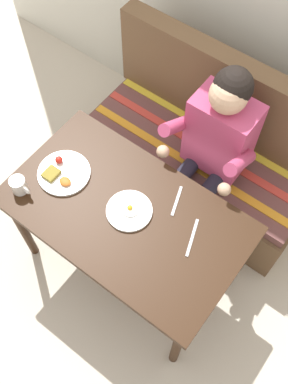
{
  "coord_description": "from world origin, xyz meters",
  "views": [
    {
      "loc": [
        0.67,
        -0.74,
        2.71
      ],
      "look_at": [
        0.0,
        0.15,
        0.72
      ],
      "focal_mm": 42.55,
      "sensor_mm": 36.0,
      "label": 1
    }
  ],
  "objects_px": {
    "coffee_mug": "(19,185)",
    "couch": "(203,154)",
    "table": "(126,220)",
    "fork": "(177,201)",
    "person": "(213,145)",
    "plate_eggs": "(129,211)",
    "knife": "(192,238)",
    "plate_breakfast": "(63,173)"
  },
  "relations": [
    {
      "from": "coffee_mug",
      "to": "couch",
      "type": "bearing_deg",
      "value": 63.17
    },
    {
      "from": "table",
      "to": "fork",
      "type": "height_order",
      "value": "fork"
    },
    {
      "from": "couch",
      "to": "person",
      "type": "xyz_separation_m",
      "value": [
        0.13,
        -0.17,
        0.41
      ]
    },
    {
      "from": "person",
      "to": "plate_eggs",
      "type": "distance_m",
      "value": 0.59
    },
    {
      "from": "coffee_mug",
      "to": "knife",
      "type": "relative_size",
      "value": 0.59
    },
    {
      "from": "table",
      "to": "person",
      "type": "xyz_separation_m",
      "value": [
        0.13,
        0.59,
        0.09
      ]
    },
    {
      "from": "plate_eggs",
      "to": "fork",
      "type": "distance_m",
      "value": 0.24
    },
    {
      "from": "person",
      "to": "fork",
      "type": "relative_size",
      "value": 7.13
    },
    {
      "from": "couch",
      "to": "fork",
      "type": "distance_m",
      "value": 0.71
    },
    {
      "from": "coffee_mug",
      "to": "plate_breakfast",
      "type": "bearing_deg",
      "value": 61.66
    },
    {
      "from": "plate_eggs",
      "to": "table",
      "type": "bearing_deg",
      "value": -127.86
    },
    {
      "from": "coffee_mug",
      "to": "fork",
      "type": "bearing_deg",
      "value": 32.37
    },
    {
      "from": "person",
      "to": "fork",
      "type": "distance_m",
      "value": 0.39
    },
    {
      "from": "plate_eggs",
      "to": "knife",
      "type": "bearing_deg",
      "value": 12.12
    },
    {
      "from": "plate_breakfast",
      "to": "table",
      "type": "bearing_deg",
      "value": 2.9
    },
    {
      "from": "fork",
      "to": "knife",
      "type": "xyz_separation_m",
      "value": [
        0.17,
        -0.12,
        0.0
      ]
    },
    {
      "from": "table",
      "to": "fork",
      "type": "relative_size",
      "value": 7.06
    },
    {
      "from": "table",
      "to": "couch",
      "type": "bearing_deg",
      "value": 90.0
    },
    {
      "from": "couch",
      "to": "knife",
      "type": "distance_m",
      "value": 0.86
    },
    {
      "from": "couch",
      "to": "plate_breakfast",
      "type": "distance_m",
      "value": 0.97
    },
    {
      "from": "person",
      "to": "plate_breakfast",
      "type": "relative_size",
      "value": 4.49
    },
    {
      "from": "person",
      "to": "knife",
      "type": "xyz_separation_m",
      "value": [
        0.21,
        -0.5,
        -0.01
      ]
    },
    {
      "from": "person",
      "to": "plate_breakfast",
      "type": "xyz_separation_m",
      "value": [
        -0.52,
        -0.61,
        0.0
      ]
    },
    {
      "from": "couch",
      "to": "coffee_mug",
      "type": "xyz_separation_m",
      "value": [
        -0.5,
        -0.98,
        0.45
      ]
    },
    {
      "from": "couch",
      "to": "coffee_mug",
      "type": "bearing_deg",
      "value": -116.83
    },
    {
      "from": "person",
      "to": "knife",
      "type": "distance_m",
      "value": 0.55
    },
    {
      "from": "table",
      "to": "plate_breakfast",
      "type": "relative_size",
      "value": 4.45
    },
    {
      "from": "coffee_mug",
      "to": "fork",
      "type": "height_order",
      "value": "coffee_mug"
    },
    {
      "from": "couch",
      "to": "fork",
      "type": "xyz_separation_m",
      "value": [
        0.16,
        -0.56,
        0.4
      ]
    },
    {
      "from": "plate_eggs",
      "to": "knife",
      "type": "height_order",
      "value": "plate_eggs"
    },
    {
      "from": "couch",
      "to": "plate_eggs",
      "type": "distance_m",
      "value": 0.85
    },
    {
      "from": "table",
      "to": "plate_eggs",
      "type": "bearing_deg",
      "value": 52.14
    },
    {
      "from": "table",
      "to": "person",
      "type": "height_order",
      "value": "person"
    },
    {
      "from": "couch",
      "to": "person",
      "type": "relative_size",
      "value": 1.19
    },
    {
      "from": "plate_breakfast",
      "to": "plate_eggs",
      "type": "height_order",
      "value": "plate_breakfast"
    },
    {
      "from": "coffee_mug",
      "to": "fork",
      "type": "relative_size",
      "value": 0.69
    },
    {
      "from": "plate_breakfast",
      "to": "knife",
      "type": "distance_m",
      "value": 0.73
    },
    {
      "from": "plate_eggs",
      "to": "coffee_mug",
      "type": "bearing_deg",
      "value": -155.47
    },
    {
      "from": "table",
      "to": "fork",
      "type": "bearing_deg",
      "value": 50.96
    },
    {
      "from": "person",
      "to": "coffee_mug",
      "type": "distance_m",
      "value": 1.02
    },
    {
      "from": "plate_breakfast",
      "to": "fork",
      "type": "xyz_separation_m",
      "value": [
        0.55,
        0.22,
        -0.01
      ]
    },
    {
      "from": "coffee_mug",
      "to": "person",
      "type": "bearing_deg",
      "value": 52.36
    }
  ]
}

